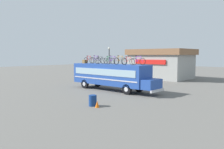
% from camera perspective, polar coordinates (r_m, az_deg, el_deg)
% --- Properties ---
extents(ground_plane, '(120.00, 120.00, 0.00)m').
position_cam_1_polar(ground_plane, '(25.40, -0.59, -3.91)').
color(ground_plane, '#605E59').
extents(bus, '(11.03, 2.47, 2.91)m').
position_cam_1_polar(bus, '(25.02, -0.16, -0.08)').
color(bus, '#23479E').
rests_on(bus, ground).
extents(luggage_bag_1, '(0.44, 0.48, 0.42)m').
position_cam_1_polar(luggage_bag_1, '(27.76, -6.91, 3.29)').
color(luggage_bag_1, olive).
rests_on(luggage_bag_1, bus).
extents(rooftop_bicycle_1, '(1.74, 0.44, 0.95)m').
position_cam_1_polar(rooftop_bicycle_1, '(27.21, -5.93, 3.65)').
color(rooftop_bicycle_1, black).
rests_on(rooftop_bicycle_1, bus).
extents(rooftop_bicycle_2, '(1.70, 0.44, 0.97)m').
position_cam_1_polar(rooftop_bicycle_2, '(26.65, -4.16, 3.66)').
color(rooftop_bicycle_2, black).
rests_on(rooftop_bicycle_2, bus).
extents(rooftop_bicycle_3, '(1.66, 0.44, 0.93)m').
position_cam_1_polar(rooftop_bicycle_3, '(25.78, -3.08, 3.58)').
color(rooftop_bicycle_3, black).
rests_on(rooftop_bicycle_3, bus).
extents(rooftop_bicycle_4, '(1.74, 0.44, 0.90)m').
position_cam_1_polar(rooftop_bicycle_4, '(25.32, -0.72, 3.54)').
color(rooftop_bicycle_4, black).
rests_on(rooftop_bicycle_4, bus).
extents(rooftop_bicycle_5, '(1.80, 0.44, 0.95)m').
position_cam_1_polar(rooftop_bicycle_5, '(24.28, 0.10, 3.53)').
color(rooftop_bicycle_5, black).
rests_on(rooftop_bicycle_5, bus).
extents(rooftop_bicycle_6, '(1.75, 0.44, 0.97)m').
position_cam_1_polar(rooftop_bicycle_6, '(23.77, 2.08, 3.51)').
color(rooftop_bicycle_6, black).
rests_on(rooftop_bicycle_6, bus).
extents(rooftop_bicycle_7, '(1.64, 0.44, 0.88)m').
position_cam_1_polar(rooftop_bicycle_7, '(23.09, 4.13, 3.37)').
color(rooftop_bicycle_7, black).
rests_on(rooftop_bicycle_7, bus).
extents(rooftop_bicycle_8, '(1.74, 0.44, 0.95)m').
position_cam_1_polar(rooftop_bicycle_8, '(22.90, 6.69, 3.40)').
color(rooftop_bicycle_8, black).
rests_on(rooftop_bicycle_8, bus).
extents(roadside_building, '(9.91, 7.28, 4.88)m').
position_cam_1_polar(roadside_building, '(38.90, 12.33, 2.76)').
color(roadside_building, '#9E9E99').
rests_on(roadside_building, ground).
extents(trash_bin, '(0.60, 0.60, 0.85)m').
position_cam_1_polar(trash_bin, '(17.47, -4.92, -6.59)').
color(trash_bin, navy).
rests_on(trash_bin, ground).
extents(traffic_cone, '(0.32, 0.32, 0.51)m').
position_cam_1_polar(traffic_cone, '(16.96, -3.79, -7.51)').
color(traffic_cone, orange).
rests_on(traffic_cone, ground).
extents(street_lamp, '(0.30, 0.30, 5.03)m').
position_cam_1_polar(street_lamp, '(32.15, -0.73, 3.24)').
color(street_lamp, '#38383D').
rests_on(street_lamp, ground).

